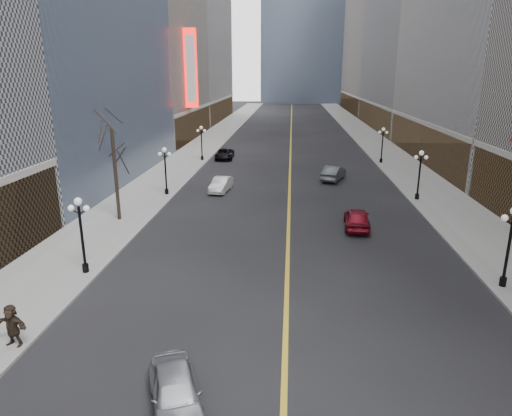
% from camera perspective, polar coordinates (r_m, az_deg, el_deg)
% --- Properties ---
extents(sidewalk_east, '(6.00, 230.00, 0.15)m').
position_cam_1_polar(sidewalk_east, '(66.22, 16.59, 6.04)').
color(sidewalk_east, gray).
rests_on(sidewalk_east, ground).
extents(sidewalk_west, '(6.00, 230.00, 0.15)m').
position_cam_1_polar(sidewalk_west, '(66.25, -7.96, 6.57)').
color(sidewalk_west, gray).
rests_on(sidewalk_west, ground).
extents(lane_line, '(0.25, 200.00, 0.02)m').
position_cam_1_polar(lane_line, '(74.62, 4.36, 7.74)').
color(lane_line, gold).
rests_on(lane_line, ground).
extents(bldg_east_c, '(26.60, 40.60, 48.80)m').
position_cam_1_polar(bldg_east_c, '(104.89, 22.68, 22.39)').
color(bldg_east_c, '#969699').
rests_on(bldg_east_c, ground).
extents(bldg_east_d, '(26.60, 46.60, 62.80)m').
position_cam_1_polar(bldg_east_d, '(147.17, 17.58, 23.58)').
color(bldg_east_d, '#A99D8C').
rests_on(bldg_east_d, ground).
extents(streetlamp_east_1, '(1.26, 0.44, 4.52)m').
position_cam_1_polar(streetlamp_east_1, '(27.81, 29.17, -3.37)').
color(streetlamp_east_1, black).
rests_on(streetlamp_east_1, sidewalk_east).
extents(streetlamp_east_2, '(1.26, 0.44, 4.52)m').
position_cam_1_polar(streetlamp_east_2, '(44.19, 19.80, 4.51)').
color(streetlamp_east_2, black).
rests_on(streetlamp_east_2, sidewalk_east).
extents(streetlamp_east_3, '(1.26, 0.44, 4.52)m').
position_cam_1_polar(streetlamp_east_3, '(61.48, 15.54, 8.03)').
color(streetlamp_east_3, black).
rests_on(streetlamp_east_3, sidewalk_east).
extents(streetlamp_west_1, '(1.26, 0.44, 4.52)m').
position_cam_1_polar(streetlamp_west_1, '(27.86, -21.04, -2.30)').
color(streetlamp_west_1, black).
rests_on(streetlamp_west_1, sidewalk_west).
extents(streetlamp_west_2, '(1.26, 0.44, 4.52)m').
position_cam_1_polar(streetlamp_west_2, '(44.22, -11.28, 5.18)').
color(streetlamp_west_2, black).
rests_on(streetlamp_west_2, sidewalk_west).
extents(streetlamp_west_3, '(1.26, 0.44, 4.52)m').
position_cam_1_polar(streetlamp_west_3, '(61.50, -6.82, 8.52)').
color(streetlamp_west_3, black).
rests_on(streetlamp_west_3, sidewalk_west).
extents(theatre_marquee, '(2.00, 0.55, 12.00)m').
position_cam_1_polar(theatre_marquee, '(75.45, -8.13, 16.87)').
color(theatre_marquee, red).
rests_on(theatre_marquee, ground).
extents(tree_west_far, '(3.60, 3.60, 7.92)m').
position_cam_1_polar(tree_west_far, '(36.73, -17.46, 7.76)').
color(tree_west_far, '#2D231C').
rests_on(tree_west_far, sidewalk_west).
extents(car_nb_near, '(3.12, 4.61, 1.46)m').
position_cam_1_polar(car_nb_near, '(17.29, -10.01, -21.73)').
color(car_nb_near, '#ABADB2').
rests_on(car_nb_near, ground).
extents(car_nb_mid, '(2.02, 4.46, 1.42)m').
position_cam_1_polar(car_nb_mid, '(45.52, -4.39, 2.95)').
color(car_nb_mid, silver).
rests_on(car_nb_mid, ground).
extents(car_nb_far, '(2.49, 5.10, 1.39)m').
position_cam_1_polar(car_nb_far, '(62.97, -3.95, 6.75)').
color(car_nb_far, black).
rests_on(car_nb_far, ground).
extents(car_sb_mid, '(2.19, 4.71, 1.56)m').
position_cam_1_polar(car_sb_mid, '(35.38, 12.50, -1.28)').
color(car_sb_mid, maroon).
rests_on(car_sb_mid, ground).
extents(car_sb_far, '(3.22, 5.19, 1.61)m').
position_cam_1_polar(car_sb_far, '(50.95, 9.66, 4.34)').
color(car_sb_far, '#4A4F52').
rests_on(car_sb_far, ground).
extents(ped_west_far, '(1.81, 0.84, 1.88)m').
position_cam_1_polar(ped_west_far, '(22.50, -28.21, -12.79)').
color(ped_west_far, '#2D2219').
rests_on(ped_west_far, sidewalk_west).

